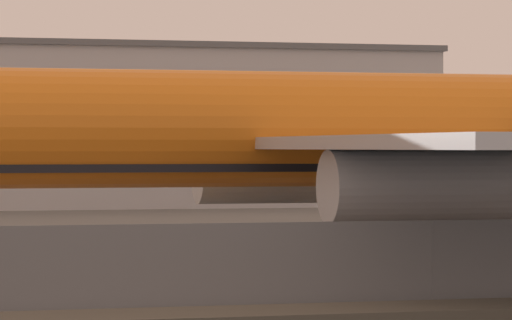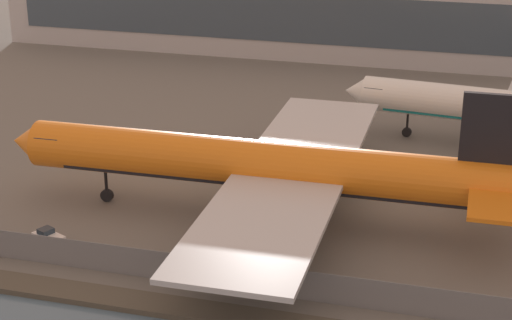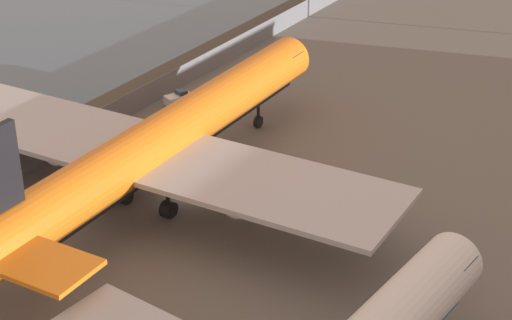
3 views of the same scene
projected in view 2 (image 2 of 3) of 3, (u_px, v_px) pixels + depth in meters
The scene contains 6 objects.
ground_plane at pixel (269, 213), 87.68m from camera, with size 500.00×500.00×0.00m, color #66635E.
shoreline_seawall at pixel (204, 312), 69.18m from camera, with size 320.00×3.00×0.50m.
perimeter_fence at pixel (221, 274), 72.81m from camera, with size 280.00×0.10×2.75m.
cargo_jet_orange at pixel (276, 168), 84.04m from camera, with size 55.64×47.98×14.89m.
baggage_tug at pixel (49, 239), 80.26m from camera, with size 3.58×2.79×1.80m.
terminal_building at pixel (277, 8), 152.49m from camera, with size 96.47×20.54×13.99m.
Camera 2 is at (20.32, -77.19, 36.71)m, focal length 60.00 mm.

